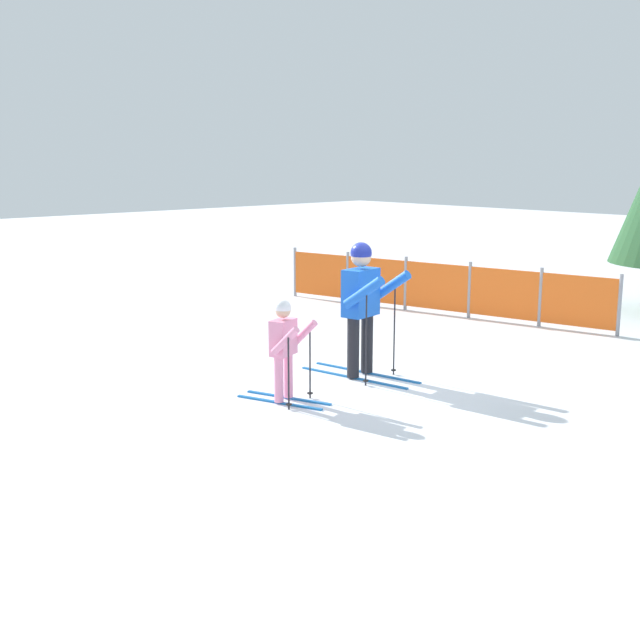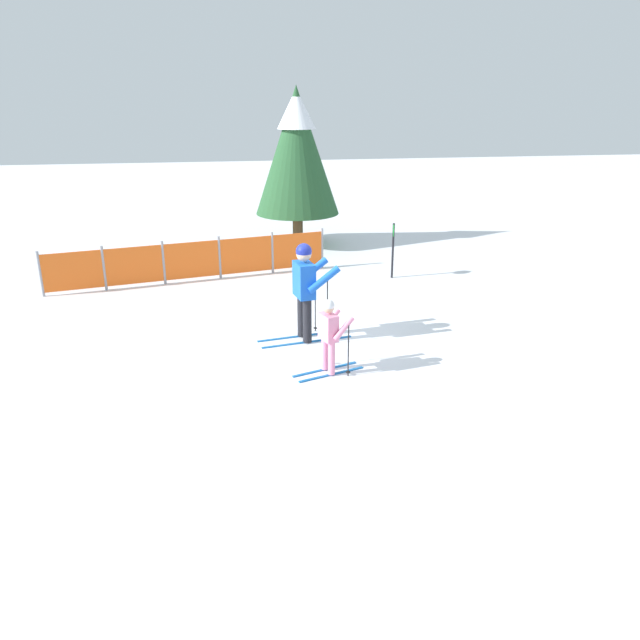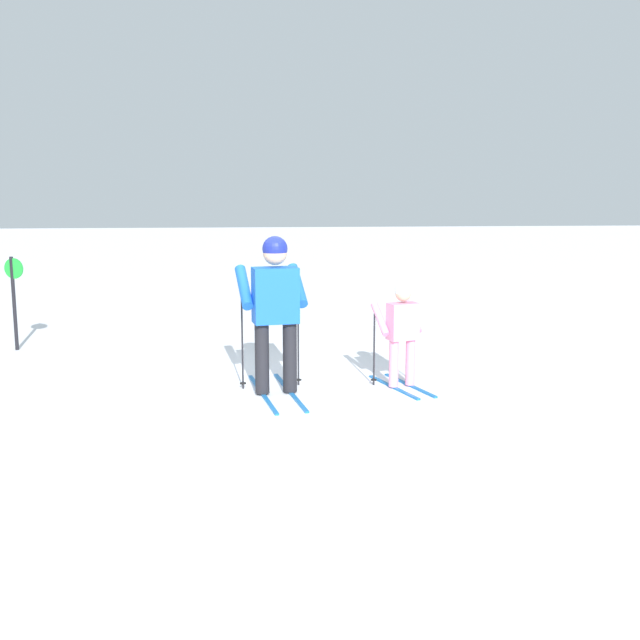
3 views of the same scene
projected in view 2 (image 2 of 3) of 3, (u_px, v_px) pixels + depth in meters
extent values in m
plane|color=white|center=(315.00, 335.00, 11.20)|extent=(60.00, 60.00, 0.00)
cube|color=#1966B2|center=(302.00, 336.00, 11.14)|extent=(1.62, 0.32, 0.02)
cube|color=#1966B2|center=(307.00, 342.00, 10.86)|extent=(1.62, 0.32, 0.02)
cylinder|color=black|center=(302.00, 315.00, 11.00)|extent=(0.15, 0.15, 0.77)
cylinder|color=black|center=(307.00, 321.00, 10.73)|extent=(0.15, 0.15, 0.77)
cube|color=blue|center=(304.00, 280.00, 10.63)|extent=(0.35, 0.52, 0.60)
cylinder|color=blue|center=(313.00, 270.00, 10.95)|extent=(0.59, 0.22, 0.45)
cylinder|color=blue|center=(324.00, 280.00, 10.42)|extent=(0.59, 0.22, 0.45)
sphere|color=#D8AD8C|center=(304.00, 254.00, 10.47)|extent=(0.26, 0.26, 0.26)
sphere|color=navy|center=(304.00, 251.00, 10.45)|extent=(0.27, 0.27, 0.27)
cylinder|color=black|center=(315.00, 300.00, 11.18)|extent=(0.02, 0.02, 1.20)
cylinder|color=black|center=(315.00, 328.00, 11.36)|extent=(0.07, 0.07, 0.01)
cylinder|color=black|center=(327.00, 311.00, 10.61)|extent=(0.02, 0.02, 1.20)
cylinder|color=black|center=(327.00, 341.00, 10.80)|extent=(0.07, 0.07, 0.01)
cube|color=#1966B2|center=(325.00, 369.00, 9.79)|extent=(1.08, 0.41, 0.02)
cube|color=#1966B2|center=(331.00, 374.00, 9.62)|extent=(1.08, 0.41, 0.02)
cylinder|color=pink|center=(325.00, 353.00, 9.70)|extent=(0.11, 0.11, 0.53)
cylinder|color=pink|center=(332.00, 358.00, 9.52)|extent=(0.11, 0.11, 0.53)
cube|color=pink|center=(328.00, 327.00, 9.45)|extent=(0.29, 0.38, 0.41)
cylinder|color=pink|center=(330.00, 320.00, 9.68)|extent=(0.37, 0.20, 0.36)
cylinder|color=pink|center=(344.00, 329.00, 9.34)|extent=(0.37, 0.20, 0.36)
sphere|color=#D8AD8C|center=(328.00, 307.00, 9.34)|extent=(0.18, 0.18, 0.18)
sphere|color=white|center=(328.00, 306.00, 9.33)|extent=(0.19, 0.19, 0.19)
cylinder|color=black|center=(332.00, 340.00, 9.87)|extent=(0.02, 0.02, 0.83)
cylinder|color=black|center=(332.00, 361.00, 9.99)|extent=(0.07, 0.07, 0.01)
cylinder|color=black|center=(348.00, 351.00, 9.46)|extent=(0.02, 0.02, 0.83)
cylinder|color=black|center=(348.00, 372.00, 9.58)|extent=(0.07, 0.07, 0.01)
cylinder|color=gray|center=(40.00, 274.00, 13.14)|extent=(0.06, 0.06, 0.99)
cylinder|color=gray|center=(104.00, 268.00, 13.58)|extent=(0.06, 0.06, 0.99)
cylinder|color=gray|center=(164.00, 263.00, 14.02)|extent=(0.06, 0.06, 0.99)
cylinder|color=gray|center=(220.00, 257.00, 14.45)|extent=(0.06, 0.06, 0.99)
cylinder|color=gray|center=(272.00, 253.00, 14.89)|extent=(0.06, 0.06, 0.99)
cylinder|color=gray|center=(322.00, 248.00, 15.33)|extent=(0.06, 0.06, 0.99)
cube|color=orange|center=(73.00, 271.00, 13.36)|extent=(1.26, 0.29, 0.83)
cube|color=orange|center=(134.00, 265.00, 13.80)|extent=(1.26, 0.29, 0.83)
cube|color=orange|center=(192.00, 260.00, 14.23)|extent=(1.26, 0.29, 0.83)
cube|color=orange|center=(246.00, 255.00, 14.67)|extent=(1.26, 0.29, 0.83)
cube|color=orange|center=(298.00, 250.00, 15.11)|extent=(1.26, 0.29, 0.83)
cylinder|color=#4C3823|center=(298.00, 229.00, 17.62)|extent=(0.29, 0.29, 0.91)
cone|color=#25522D|center=(297.00, 151.00, 16.88)|extent=(2.31, 2.31, 3.38)
cone|color=white|center=(296.00, 109.00, 16.51)|extent=(1.04, 1.04, 1.01)
cylinder|color=black|center=(393.00, 251.00, 14.43)|extent=(0.05, 0.05, 1.29)
cylinder|color=green|center=(394.00, 230.00, 14.23)|extent=(0.10, 0.27, 0.28)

